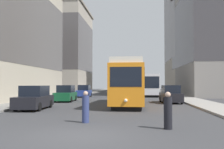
% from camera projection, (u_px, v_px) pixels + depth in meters
% --- Properties ---
extents(ground_plane, '(200.00, 200.00, 0.00)m').
position_uv_depth(ground_plane, '(80.00, 136.00, 9.73)').
color(ground_plane, '#38383A').
extents(sidewalk_left, '(3.06, 120.00, 0.15)m').
position_uv_depth(sidewalk_left, '(80.00, 94.00, 50.30)').
color(sidewalk_left, gray).
rests_on(sidewalk_left, ground).
extents(sidewalk_right, '(3.06, 120.00, 0.15)m').
position_uv_depth(sidewalk_right, '(170.00, 94.00, 48.78)').
color(sidewalk_right, gray).
rests_on(sidewalk_right, ground).
extents(streetcar, '(2.98, 13.07, 3.89)m').
position_uv_depth(streetcar, '(130.00, 82.00, 24.59)').
color(streetcar, black).
rests_on(streetcar, ground).
extents(transit_bus, '(2.96, 11.45, 3.45)m').
position_uv_depth(transit_bus, '(150.00, 84.00, 43.30)').
color(transit_bus, black).
rests_on(transit_bus, ground).
extents(parked_car_left_near, '(2.06, 4.54, 1.82)m').
position_uv_depth(parked_car_left_near, '(66.00, 94.00, 29.20)').
color(parked_car_left_near, black).
rests_on(parked_car_left_near, ground).
extents(parked_car_left_mid, '(2.03, 4.71, 1.82)m').
position_uv_depth(parked_car_left_mid, '(84.00, 91.00, 39.67)').
color(parked_car_left_mid, black).
rests_on(parked_car_left_mid, ground).
extents(parked_car_right_far, '(1.99, 4.75, 1.82)m').
position_uv_depth(parked_car_right_far, '(171.00, 95.00, 27.08)').
color(parked_car_right_far, black).
rests_on(parked_car_right_far, ground).
extents(parked_car_left_far, '(2.09, 4.87, 1.82)m').
position_uv_depth(parked_car_left_far, '(34.00, 98.00, 20.17)').
color(parked_car_left_far, black).
rests_on(parked_car_left_far, ground).
extents(pedestrian_crossing_near, '(0.35, 0.35, 1.58)m').
position_uv_depth(pedestrian_crossing_near, '(86.00, 108.00, 13.10)').
color(pedestrian_crossing_near, navy).
rests_on(pedestrian_crossing_near, ground).
extents(pedestrian_crossing_far, '(0.36, 0.36, 1.60)m').
position_uv_depth(pedestrian_crossing_far, '(168.00, 112.00, 11.22)').
color(pedestrian_crossing_far, black).
rests_on(pedestrian_crossing_far, ground).
extents(building_left_midblock, '(16.08, 19.13, 20.85)m').
position_uv_depth(building_left_midblock, '(56.00, 49.00, 65.45)').
color(building_left_midblock, '#A89E8E').
rests_on(building_left_midblock, ground).
extents(building_right_corner, '(14.24, 21.89, 20.72)m').
position_uv_depth(building_right_corner, '(220.00, 34.00, 45.82)').
color(building_right_corner, gray).
rests_on(building_right_corner, ground).
extents(building_right_midblock, '(14.25, 19.64, 31.00)m').
position_uv_depth(building_right_midblock, '(198.00, 25.00, 62.00)').
color(building_right_midblock, '#A89E8E').
rests_on(building_right_midblock, ground).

